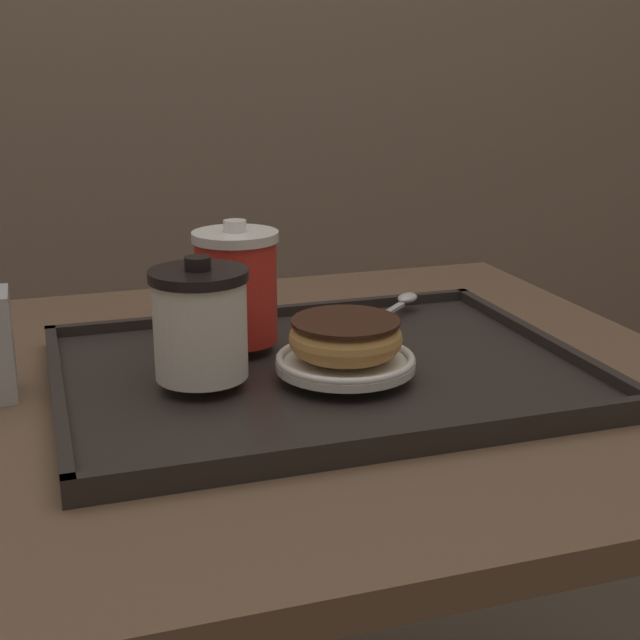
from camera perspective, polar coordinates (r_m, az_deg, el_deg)
The scene contains 7 objects.
cafe_table at distance 1.00m, azimuth -2.38°, elevation -12.53°, with size 0.89×0.78×0.70m.
serving_tray at distance 0.92m, azimuth 0.00°, elevation -3.40°, with size 0.53×0.40×0.02m.
coffee_cup_front at distance 0.85m, azimuth -7.68°, elevation -0.18°, with size 0.09×0.09×0.12m.
coffee_cup_rear at distance 0.95m, azimuth -5.37°, elevation 2.19°, with size 0.09×0.09×0.13m.
plate_with_chocolate_donut at distance 0.88m, azimuth 1.63°, elevation -2.65°, with size 0.14×0.14×0.01m.
donut_chocolate_glazed at distance 0.87m, azimuth 1.65°, elevation -1.09°, with size 0.11×0.11×0.04m.
spoon at distance 1.09m, azimuth 5.04°, elevation 1.01°, with size 0.13×0.13×0.01m.
Camera 1 is at (-0.23, -0.84, 1.03)m, focal length 50.00 mm.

